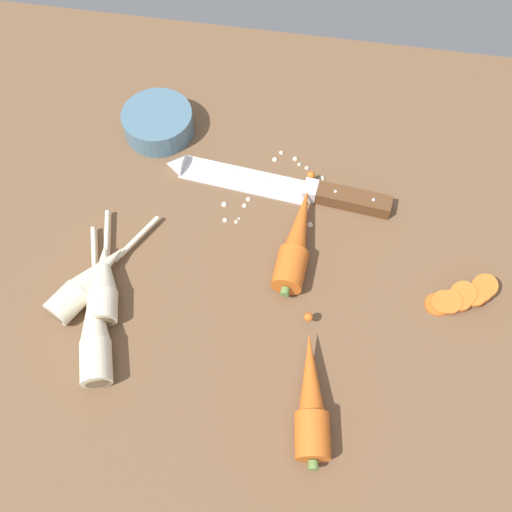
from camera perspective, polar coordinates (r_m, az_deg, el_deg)
The scene contains 10 objects.
ground_plane at distance 85.56cm, azimuth 0.22°, elevation 0.01°, with size 120.00×90.00×4.00cm, color brown.
chefs_knife at distance 89.25cm, azimuth 1.58°, elevation 6.96°, with size 34.86×6.91×4.18cm.
whole_carrot at distance 82.33cm, azimuth 3.94°, elevation 1.56°, with size 5.10×20.77×4.20cm.
whole_carrot_second at distance 73.57cm, azimuth 5.34°, elevation -13.55°, with size 6.34×19.33×4.20cm.
parsnip_front at distance 82.29cm, azimuth -15.77°, elevation -2.32°, with size 11.43×18.60×4.00cm.
parsnip_mid_left at distance 79.20cm, azimuth -15.28°, elevation -6.61°, with size 9.65×22.85×4.00cm.
parsnip_mid_right at distance 81.72cm, azimuth -14.51°, elevation -2.45°, with size 6.71×17.72×4.00cm.
carrot_slice_stack at distance 83.67cm, azimuth 19.22°, elevation -3.74°, with size 9.26×6.16×3.69cm.
prep_bowl at distance 96.18cm, azimuth -9.44°, elevation 12.64°, with size 11.00×11.00×4.00cm.
mince_crumbs at distance 89.37cm, azimuth 1.61°, elevation 6.77°, with size 14.67×14.45×0.90cm.
Camera 1 is at (6.42, -41.29, 72.67)cm, focal length 41.46 mm.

